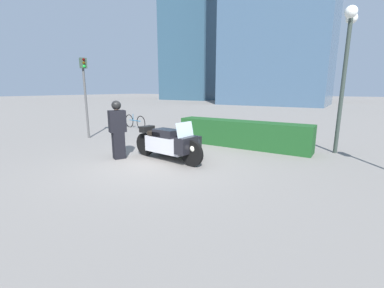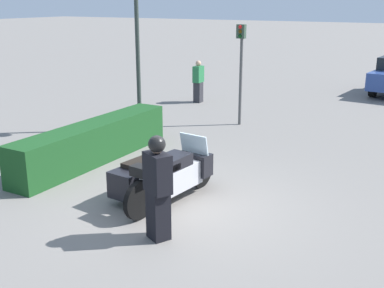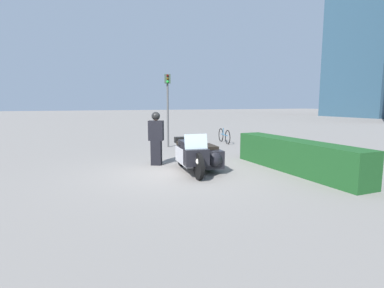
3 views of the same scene
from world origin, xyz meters
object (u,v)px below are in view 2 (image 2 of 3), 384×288
Objects in this scene: police_motorcycle at (162,174)px; officer_rider at (158,185)px; hedge_bush_curbside at (94,142)px; twin_lamp_post at (137,15)px; pedestrian_bystander at (198,82)px; traffic_light_near at (241,59)px.

police_motorcycle is 1.50× the size of officer_rider.
twin_lamp_post is at bearing 14.99° from hedge_bush_curbside.
hedge_bush_curbside is (1.07, 2.60, -0.02)m from police_motorcycle.
police_motorcycle is 1.65× the size of pedestrian_bystander.
twin_lamp_post is 2.78× the size of pedestrian_bystander.
traffic_light_near is (5.95, 1.07, 1.52)m from police_motorcycle.
twin_lamp_post reaches higher than traffic_light_near.
traffic_light_near is at bearing 16.44° from police_motorcycle.
traffic_light_near is 1.93× the size of pedestrian_bystander.
officer_rider is 7.70m from traffic_light_near.
twin_lamp_post is (2.92, 0.78, 2.81)m from hedge_bush_curbside.
hedge_bush_curbside is 3.06× the size of pedestrian_bystander.
hedge_bush_curbside is 1.10× the size of twin_lamp_post.
officer_rider is 0.40× the size of twin_lamp_post.
traffic_light_near reaches higher than officer_rider.
police_motorcycle is at bearing -66.68° from pedestrian_bystander.
pedestrian_bystander is (4.31, 0.42, -2.50)m from twin_lamp_post.
police_motorcycle is 1.71m from officer_rider.
traffic_light_near is 3.81m from pedestrian_bystander.
officer_rider is 1.10× the size of pedestrian_bystander.
officer_rider reaches higher than hedge_bush_curbside.
traffic_light_near is at bearing -17.45° from hedge_bush_curbside.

